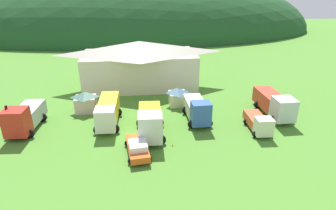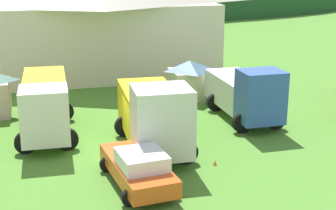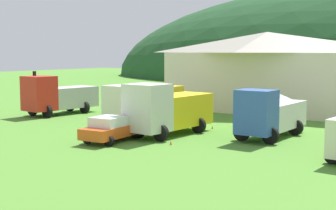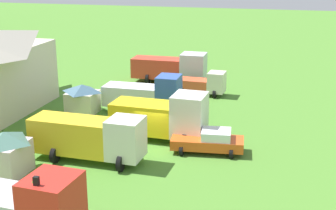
{
  "view_description": "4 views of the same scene",
  "coord_description": "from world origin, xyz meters",
  "px_view_note": "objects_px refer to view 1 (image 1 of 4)",
  "views": [
    {
      "loc": [
        -0.23,
        -30.15,
        16.81
      ],
      "look_at": [
        3.86,
        2.65,
        2.41
      ],
      "focal_mm": 30.74,
      "sensor_mm": 36.0,
      "label": 1
    },
    {
      "loc": [
        -4.06,
        -23.18,
        9.25
      ],
      "look_at": [
        2.13,
        -0.48,
        2.23
      ],
      "focal_mm": 53.49,
      "sensor_mm": 36.0,
      "label": 2
    },
    {
      "loc": [
        21.11,
        -27.71,
        5.84
      ],
      "look_at": [
        -0.03,
        1.55,
        1.85
      ],
      "focal_mm": 52.12,
      "sensor_mm": 36.0,
      "label": 3
    },
    {
      "loc": [
        -31.58,
        -9.48,
        13.22
      ],
      "look_at": [
        2.38,
        -0.67,
        2.44
      ],
      "focal_mm": 51.63,
      "sensor_mm": 36.0,
      "label": 4
    }
  ],
  "objects_px": {
    "crane_truck_red": "(24,117)",
    "box_truck_blue": "(197,109)",
    "play_shed_pink": "(85,101)",
    "light_truck_cream": "(259,123)",
    "service_pickup_orange": "(138,147)",
    "tow_truck_silver": "(275,103)",
    "traffic_light_west": "(9,118)",
    "depot_building": "(140,64)",
    "play_shed_cream": "(178,96)",
    "heavy_rig_striped": "(108,111)",
    "traffic_cone_near_pickup": "(172,146)",
    "flatbed_truck_yellow": "(150,122)",
    "traffic_cone_mid_row": "(157,119)"
  },
  "relations": [
    {
      "from": "play_shed_pink",
      "to": "light_truck_cream",
      "type": "height_order",
      "value": "play_shed_pink"
    },
    {
      "from": "crane_truck_red",
      "to": "tow_truck_silver",
      "type": "distance_m",
      "value": 31.67
    },
    {
      "from": "traffic_cone_near_pickup",
      "to": "depot_building",
      "type": "bearing_deg",
      "value": 97.85
    },
    {
      "from": "depot_building",
      "to": "traffic_cone_near_pickup",
      "type": "bearing_deg",
      "value": -82.15
    },
    {
      "from": "depot_building",
      "to": "light_truck_cream",
      "type": "relative_size",
      "value": 3.64
    },
    {
      "from": "light_truck_cream",
      "to": "service_pickup_orange",
      "type": "relative_size",
      "value": 1.04
    },
    {
      "from": "crane_truck_red",
      "to": "box_truck_blue",
      "type": "relative_size",
      "value": 1.06
    },
    {
      "from": "light_truck_cream",
      "to": "service_pickup_orange",
      "type": "height_order",
      "value": "light_truck_cream"
    },
    {
      "from": "play_shed_pink",
      "to": "play_shed_cream",
      "type": "bearing_deg",
      "value": 2.64
    },
    {
      "from": "depot_building",
      "to": "box_truck_blue",
      "type": "relative_size",
      "value": 2.92
    },
    {
      "from": "play_shed_pink",
      "to": "tow_truck_silver",
      "type": "distance_m",
      "value": 25.59
    },
    {
      "from": "depot_building",
      "to": "service_pickup_orange",
      "type": "bearing_deg",
      "value": -92.89
    },
    {
      "from": "traffic_cone_mid_row",
      "to": "box_truck_blue",
      "type": "bearing_deg",
      "value": -13.33
    },
    {
      "from": "flatbed_truck_yellow",
      "to": "depot_building",
      "type": "bearing_deg",
      "value": -175.51
    },
    {
      "from": "tow_truck_silver",
      "to": "traffic_cone_near_pickup",
      "type": "distance_m",
      "value": 15.9
    },
    {
      "from": "crane_truck_red",
      "to": "heavy_rig_striped",
      "type": "distance_m",
      "value": 9.83
    },
    {
      "from": "box_truck_blue",
      "to": "traffic_cone_mid_row",
      "type": "bearing_deg",
      "value": -103.19
    },
    {
      "from": "tow_truck_silver",
      "to": "flatbed_truck_yellow",
      "type": "bearing_deg",
      "value": -78.18
    },
    {
      "from": "tow_truck_silver",
      "to": "service_pickup_orange",
      "type": "bearing_deg",
      "value": -68.45
    },
    {
      "from": "box_truck_blue",
      "to": "play_shed_cream",
      "type": "bearing_deg",
      "value": -162.6
    },
    {
      "from": "tow_truck_silver",
      "to": "traffic_light_west",
      "type": "relative_size",
      "value": 1.97
    },
    {
      "from": "play_shed_cream",
      "to": "crane_truck_red",
      "type": "xyz_separation_m",
      "value": [
        -19.41,
        -5.44,
        0.45
      ]
    },
    {
      "from": "traffic_light_west",
      "to": "play_shed_cream",
      "type": "bearing_deg",
      "value": 19.19
    },
    {
      "from": "box_truck_blue",
      "to": "traffic_cone_mid_row",
      "type": "distance_m",
      "value": 5.52
    },
    {
      "from": "tow_truck_silver",
      "to": "traffic_light_west",
      "type": "distance_m",
      "value": 32.73
    },
    {
      "from": "play_shed_cream",
      "to": "play_shed_pink",
      "type": "xyz_separation_m",
      "value": [
        -12.93,
        -0.6,
        0.14
      ]
    },
    {
      "from": "play_shed_pink",
      "to": "service_pickup_orange",
      "type": "distance_m",
      "value": 13.61
    },
    {
      "from": "play_shed_cream",
      "to": "flatbed_truck_yellow",
      "type": "bearing_deg",
      "value": -117.86
    },
    {
      "from": "box_truck_blue",
      "to": "crane_truck_red",
      "type": "bearing_deg",
      "value": -89.84
    },
    {
      "from": "play_shed_cream",
      "to": "box_truck_blue",
      "type": "relative_size",
      "value": 0.4
    },
    {
      "from": "play_shed_pink",
      "to": "traffic_light_west",
      "type": "height_order",
      "value": "traffic_light_west"
    },
    {
      "from": "depot_building",
      "to": "tow_truck_silver",
      "type": "relative_size",
      "value": 2.49
    },
    {
      "from": "play_shed_pink",
      "to": "tow_truck_silver",
      "type": "height_order",
      "value": "tow_truck_silver"
    },
    {
      "from": "play_shed_cream",
      "to": "service_pickup_orange",
      "type": "bearing_deg",
      "value": -116.39
    },
    {
      "from": "flatbed_truck_yellow",
      "to": "box_truck_blue",
      "type": "relative_size",
      "value": 1.06
    },
    {
      "from": "heavy_rig_striped",
      "to": "tow_truck_silver",
      "type": "distance_m",
      "value": 21.86
    },
    {
      "from": "crane_truck_red",
      "to": "traffic_cone_near_pickup",
      "type": "distance_m",
      "value": 18.15
    },
    {
      "from": "traffic_cone_near_pickup",
      "to": "tow_truck_silver",
      "type": "bearing_deg",
      "value": 22.85
    },
    {
      "from": "traffic_cone_near_pickup",
      "to": "traffic_cone_mid_row",
      "type": "height_order",
      "value": "traffic_cone_near_pickup"
    },
    {
      "from": "play_shed_cream",
      "to": "traffic_light_west",
      "type": "relative_size",
      "value": 0.67
    },
    {
      "from": "play_shed_pink",
      "to": "heavy_rig_striped",
      "type": "distance_m",
      "value": 5.44
    },
    {
      "from": "traffic_cone_mid_row",
      "to": "light_truck_cream",
      "type": "bearing_deg",
      "value": -22.44
    },
    {
      "from": "play_shed_pink",
      "to": "traffic_cone_mid_row",
      "type": "bearing_deg",
      "value": -20.84
    },
    {
      "from": "service_pickup_orange",
      "to": "play_shed_cream",
      "type": "bearing_deg",
      "value": 147.59
    },
    {
      "from": "play_shed_cream",
      "to": "play_shed_pink",
      "type": "height_order",
      "value": "play_shed_pink"
    },
    {
      "from": "heavy_rig_striped",
      "to": "traffic_cone_near_pickup",
      "type": "distance_m",
      "value": 9.82
    },
    {
      "from": "traffic_cone_near_pickup",
      "to": "light_truck_cream",
      "type": "bearing_deg",
      "value": 11.15
    },
    {
      "from": "play_shed_pink",
      "to": "service_pickup_orange",
      "type": "xyz_separation_m",
      "value": [
        6.8,
        -11.77,
        -0.65
      ]
    },
    {
      "from": "traffic_light_west",
      "to": "box_truck_blue",
      "type": "bearing_deg",
      "value": 4.34
    },
    {
      "from": "depot_building",
      "to": "light_truck_cream",
      "type": "height_order",
      "value": "depot_building"
    }
  ]
}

